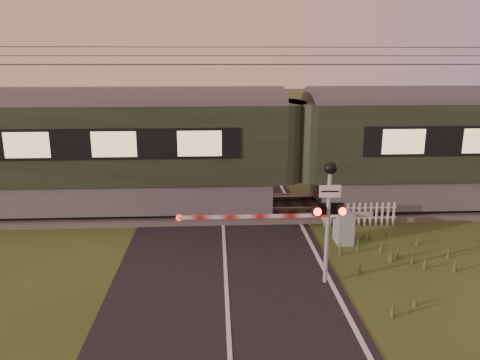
{
  "coord_description": "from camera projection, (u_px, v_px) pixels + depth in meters",
  "views": [
    {
      "loc": [
        -0.22,
        -10.69,
        5.72
      ],
      "look_at": [
        0.51,
        3.2,
        2.09
      ],
      "focal_mm": 35.0,
      "sensor_mm": 36.0,
      "label": 1
    }
  ],
  "objects": [
    {
      "name": "track_bed",
      "position": [
        222.0,
        209.0,
        18.05
      ],
      "size": [
        140.0,
        3.4,
        0.39
      ],
      "color": "#47423D",
      "rests_on": "ground"
    },
    {
      "name": "train",
      "position": [
        294.0,
        147.0,
        17.57
      ],
      "size": [
        47.15,
        3.25,
        4.4
      ],
      "color": "slate",
      "rests_on": "ground"
    },
    {
      "name": "crossing_signal",
      "position": [
        329.0,
        201.0,
        11.73
      ],
      "size": [
        0.83,
        0.35,
        3.26
      ],
      "color": "gray",
      "rests_on": "ground"
    },
    {
      "name": "overhead_wires",
      "position": [
        221.0,
        58.0,
        16.62
      ],
      "size": [
        120.0,
        0.62,
        0.62
      ],
      "color": "black",
      "rests_on": "ground"
    },
    {
      "name": "boom_gate",
      "position": [
        335.0,
        226.0,
        14.84
      ],
      "size": [
        6.2,
        0.77,
        1.02
      ],
      "color": "gray",
      "rests_on": "ground"
    },
    {
      "name": "ground",
      "position": [
        227.0,
        292.0,
        11.79
      ],
      "size": [
        160.0,
        160.0,
        0.0
      ],
      "primitive_type": "plane",
      "color": "#31471B",
      "rests_on": "ground"
    },
    {
      "name": "road",
      "position": [
        227.0,
        296.0,
        11.56
      ],
      "size": [
        6.0,
        140.0,
        0.03
      ],
      "color": "black",
      "rests_on": "ground"
    },
    {
      "name": "picket_fence",
      "position": [
        359.0,
        214.0,
        16.37
      ],
      "size": [
        2.66,
        0.07,
        0.84
      ],
      "color": "silver",
      "rests_on": "ground"
    }
  ]
}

